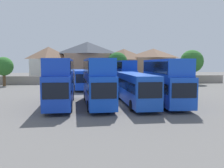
% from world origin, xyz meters
% --- Properties ---
extents(ground, '(140.00, 140.00, 0.00)m').
position_xyz_m(ground, '(0.00, 18.00, 0.00)').
color(ground, '#605E5B').
extents(depot_boundary_wall, '(56.00, 0.50, 1.80)m').
position_xyz_m(depot_boundary_wall, '(0.00, 25.41, 0.90)').
color(depot_boundary_wall, gray).
rests_on(depot_boundary_wall, ground).
extents(bus_1, '(2.98, 11.30, 5.00)m').
position_xyz_m(bus_1, '(-5.85, -0.06, 2.82)').
color(bus_1, blue).
rests_on(bus_1, ground).
extents(bus_2, '(3.22, 11.39, 5.02)m').
position_xyz_m(bus_2, '(-1.94, -0.21, 2.83)').
color(bus_2, blue).
rests_on(bus_2, ground).
extents(bus_3, '(2.83, 11.81, 3.44)m').
position_xyz_m(bus_3, '(2.17, -0.25, 1.96)').
color(bus_3, blue).
rests_on(bus_3, ground).
extents(bus_4, '(2.93, 11.80, 4.98)m').
position_xyz_m(bus_4, '(5.68, 0.08, 2.80)').
color(bus_4, blue).
rests_on(bus_4, ground).
extents(bus_5, '(3.33, 11.14, 3.36)m').
position_xyz_m(bus_5, '(-4.18, 15.73, 1.92)').
color(bus_5, blue).
rests_on(bus_5, ground).
extents(bus_6, '(2.76, 11.44, 5.07)m').
position_xyz_m(bus_6, '(-0.70, 15.84, 2.85)').
color(bus_6, blue).
rests_on(bus_6, ground).
extents(bus_7, '(3.00, 11.94, 5.01)m').
position_xyz_m(bus_7, '(3.20, 15.42, 2.82)').
color(bus_7, '#123EBD').
rests_on(bus_7, ground).
extents(house_terrace_left, '(8.29, 6.81, 8.56)m').
position_xyz_m(house_terrace_left, '(-12.63, 32.75, 4.38)').
color(house_terrace_left, silver).
rests_on(house_terrace_left, ground).
extents(house_terrace_centre, '(11.32, 7.84, 9.84)m').
position_xyz_m(house_terrace_centre, '(-3.18, 32.99, 5.02)').
color(house_terrace_centre, '#9E7A60').
rests_on(house_terrace_centre, ground).
extents(house_terrace_right, '(10.07, 6.42, 8.24)m').
position_xyz_m(house_terrace_right, '(6.10, 34.02, 4.21)').
color(house_terrace_right, tan).
rests_on(house_terrace_right, ground).
extents(house_terrace_far_right, '(10.09, 6.72, 8.31)m').
position_xyz_m(house_terrace_far_right, '(13.77, 33.51, 4.24)').
color(house_terrace_far_right, '#9E7A60').
rests_on(house_terrace_far_right, ground).
extents(tree_left_of_lot, '(4.97, 4.97, 7.45)m').
position_xyz_m(tree_left_of_lot, '(19.55, 23.41, 4.95)').
color(tree_left_of_lot, brown).
rests_on(tree_left_of_lot, ground).
extents(tree_behind_wall, '(4.73, 4.73, 7.09)m').
position_xyz_m(tree_behind_wall, '(3.73, 27.91, 4.71)').
color(tree_behind_wall, brown).
rests_on(tree_behind_wall, ground).
extents(tree_right_of_lot, '(3.70, 3.70, 5.79)m').
position_xyz_m(tree_right_of_lot, '(-19.63, 22.41, 3.90)').
color(tree_right_of_lot, brown).
rests_on(tree_right_of_lot, ground).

